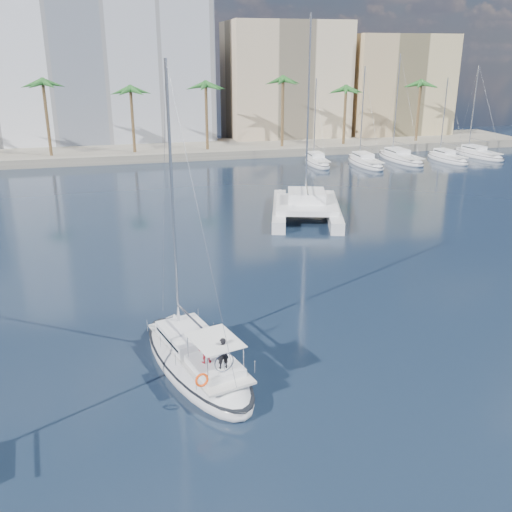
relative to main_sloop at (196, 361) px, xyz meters
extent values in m
plane|color=black|center=(5.02, 3.93, -0.50)|extent=(160.00, 160.00, 0.00)
cube|color=gray|center=(5.02, 64.93, 0.10)|extent=(120.00, 14.00, 1.20)
cube|color=white|center=(-6.98, 76.93, 13.50)|extent=(42.00, 16.00, 28.00)
cube|color=#CCB792|center=(27.02, 73.93, 9.50)|extent=(20.00, 14.00, 20.00)
cube|color=tan|center=(47.02, 71.93, 8.50)|extent=(18.00, 12.00, 18.00)
cylinder|color=brown|center=(5.02, 60.93, 4.75)|extent=(0.44, 0.44, 10.50)
sphere|color=#246023|center=(5.02, 60.93, 10.00)|extent=(3.60, 3.60, 3.60)
cylinder|color=brown|center=(39.02, 60.93, 4.75)|extent=(0.44, 0.44, 10.50)
sphere|color=#246023|center=(39.02, 60.93, 10.00)|extent=(3.60, 3.60, 3.60)
ellipsoid|color=silver|center=(0.00, 0.01, -0.18)|extent=(5.86, 10.86, 2.15)
ellipsoid|color=black|center=(0.00, 0.01, 0.13)|extent=(5.92, 10.97, 0.18)
cube|color=silver|center=(0.05, -0.19, 0.63)|extent=(4.28, 8.12, 0.12)
cube|color=white|center=(-0.26, 0.97, 0.99)|extent=(3.02, 3.85, 0.60)
cube|color=black|center=(-0.26, 0.97, 1.01)|extent=(2.94, 3.47, 0.14)
cylinder|color=#B7BABF|center=(-0.57, 2.13, 7.49)|extent=(0.15, 0.15, 13.59)
cylinder|color=#B7BABF|center=(-0.03, 0.10, 2.19)|extent=(1.19, 4.07, 0.11)
cube|color=white|center=(0.57, -2.11, 0.87)|extent=(2.57, 3.01, 0.36)
cube|color=white|center=(0.59, -2.21, 2.24)|extent=(2.57, 3.01, 0.04)
torus|color=silver|center=(0.82, -3.07, 1.54)|extent=(0.94, 0.30, 0.96)
torus|color=#FF460D|center=(-0.30, -3.79, 1.24)|extent=(0.66, 0.35, 0.64)
imported|color=black|center=(0.84, -2.72, 1.81)|extent=(0.59, 0.41, 1.52)
imported|color=red|center=(0.14, -2.01, 1.65)|extent=(0.61, 0.50, 1.20)
cube|color=silver|center=(12.20, 26.55, 0.05)|extent=(4.88, 12.46, 1.10)
cube|color=silver|center=(17.10, 25.03, 0.05)|extent=(4.88, 12.46, 1.10)
cube|color=white|center=(14.46, 25.18, 0.80)|extent=(7.53, 8.35, 0.50)
cube|color=white|center=(14.65, 25.79, 1.50)|extent=(4.45, 4.66, 1.00)
cube|color=black|center=(14.65, 25.79, 1.55)|extent=(4.32, 4.18, 0.18)
cylinder|color=#B7BABF|center=(15.21, 27.61, 9.45)|extent=(0.18, 0.18, 16.89)
ellipsoid|color=silver|center=(-0.55, 4.39, 0.45)|extent=(0.21, 0.39, 0.19)
sphere|color=silver|center=(-0.55, 4.57, 0.47)|extent=(0.10, 0.10, 0.10)
cube|color=gray|center=(-0.83, 4.39, 0.48)|extent=(0.45, 0.16, 0.11)
cube|color=gray|center=(-0.27, 4.39, 0.48)|extent=(0.45, 0.16, 0.11)
camera|label=1|loc=(-3.29, -24.94, 14.50)|focal=40.00mm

